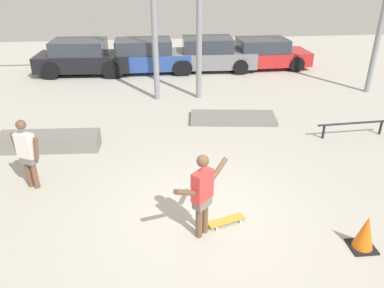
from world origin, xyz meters
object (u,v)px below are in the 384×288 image
at_px(parked_car_red, 264,54).
at_px(grind_box, 49,141).
at_px(parked_car_grey, 210,55).
at_px(bystander, 27,152).
at_px(manual_pad, 233,118).
at_px(skateboarder, 202,192).
at_px(parked_car_blue, 147,56).
at_px(grind_rail, 353,125).
at_px(skateboard, 226,221).
at_px(traffic_cone, 365,233).
at_px(parked_car_black, 83,58).

bearing_deg(parked_car_red, grind_box, -138.73).
distance_m(grind_box, parked_car_grey, 9.10).
bearing_deg(parked_car_red, bystander, -132.15).
bearing_deg(parked_car_grey, bystander, -118.17).
height_order(grind_box, manual_pad, grind_box).
relative_size(skateboarder, parked_car_blue, 0.38).
bearing_deg(manual_pad, grind_box, -164.30).
distance_m(parked_car_blue, parked_car_grey, 2.81).
bearing_deg(grind_rail, manual_pad, 154.22).
xyz_separation_m(skateboard, grind_box, (-4.10, 3.55, 0.17)).
bearing_deg(manual_pad, bystander, -147.37).
bearing_deg(skateboard, skateboarder, -172.13).
bearing_deg(skateboard, bystander, 138.10).
xyz_separation_m(parked_car_blue, bystander, (-2.48, -9.15, 0.20)).
relative_size(parked_car_blue, bystander, 2.71).
height_order(skateboarder, traffic_cone, skateboarder).
height_order(grind_box, bystander, bystander).
relative_size(grind_box, bystander, 1.61).
xyz_separation_m(parked_car_blue, traffic_cone, (3.82, -11.77, -0.36)).
height_order(grind_rail, parked_car_black, parked_car_black).
bearing_deg(bystander, grind_box, -60.69).
xyz_separation_m(manual_pad, grind_rail, (3.15, -1.52, 0.27)).
distance_m(parked_car_black, traffic_cone, 13.50).
bearing_deg(bystander, manual_pad, -120.16).
height_order(skateboarder, parked_car_black, skateboarder).
xyz_separation_m(manual_pad, parked_car_grey, (0.10, 5.87, 0.62)).
distance_m(skateboard, parked_car_black, 11.72).
height_order(skateboard, bystander, bystander).
distance_m(grind_box, traffic_cone, 7.78).
xyz_separation_m(skateboard, traffic_cone, (2.27, -0.91, 0.26)).
distance_m(skateboard, manual_pad, 5.16).
relative_size(parked_car_black, parked_car_grey, 1.04).
distance_m(skateboard, parked_car_red, 11.62).
xyz_separation_m(skateboarder, manual_pad, (1.66, 5.29, -0.86)).
relative_size(parked_car_blue, parked_car_grey, 1.11).
bearing_deg(bystander, parked_car_blue, -77.98).
distance_m(skateboarder, skateboard, 1.03).
relative_size(parked_car_black, bystander, 2.54).
relative_size(parked_car_grey, traffic_cone, 5.90).
bearing_deg(parked_car_black, parked_car_red, 3.95).
height_order(manual_pad, parked_car_black, parked_car_black).
xyz_separation_m(manual_pad, parked_car_black, (-5.45, 5.85, 0.63)).
bearing_deg(parked_car_grey, parked_car_blue, -177.46).
bearing_deg(skateboarder, parked_car_grey, 36.12).
distance_m(grind_rail, traffic_cone, 4.86).
height_order(manual_pad, parked_car_red, parked_car_red).
bearing_deg(manual_pad, parked_car_blue, 114.87).
bearing_deg(manual_pad, parked_car_black, 132.97).
xyz_separation_m(grind_box, parked_car_black, (-0.20, 7.33, 0.47)).
relative_size(skateboarder, parked_car_black, 0.40).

